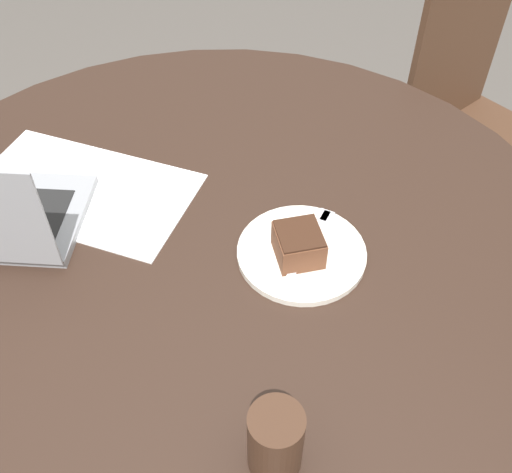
% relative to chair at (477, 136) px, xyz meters
% --- Properties ---
extents(ground_plane, '(12.00, 12.00, 0.00)m').
position_rel_chair_xyz_m(ground_plane, '(0.06, -0.99, -0.46)').
color(ground_plane, '#4C4742').
extents(dining_table, '(1.33, 1.33, 0.75)m').
position_rel_chair_xyz_m(dining_table, '(0.06, -0.99, 0.18)').
color(dining_table, black).
rests_on(dining_table, ground_plane).
extents(chair, '(0.42, 0.42, 0.90)m').
position_rel_chair_xyz_m(chair, '(0.00, 0.00, 0.00)').
color(chair, '#472D1E').
rests_on(chair, ground_plane).
extents(paper_document, '(0.48, 0.41, 0.00)m').
position_rel_chair_xyz_m(paper_document, '(-0.21, -1.08, 0.29)').
color(paper_document, white).
rests_on(paper_document, dining_table).
extents(plate, '(0.22, 0.22, 0.01)m').
position_rel_chair_xyz_m(plate, '(0.17, -0.88, 0.29)').
color(plate, silver).
rests_on(plate, dining_table).
extents(cake_slice, '(0.10, 0.10, 0.06)m').
position_rel_chair_xyz_m(cake_slice, '(0.18, -0.89, 0.33)').
color(cake_slice, brown).
rests_on(cake_slice, plate).
extents(fork, '(0.09, 0.17, 0.00)m').
position_rel_chair_xyz_m(fork, '(0.17, -0.84, 0.30)').
color(fork, silver).
rests_on(fork, plate).
extents(coffee_glass, '(0.07, 0.07, 0.11)m').
position_rel_chair_xyz_m(coffee_glass, '(0.41, -1.15, 0.35)').
color(coffee_glass, '#3D2619').
rests_on(coffee_glass, dining_table).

